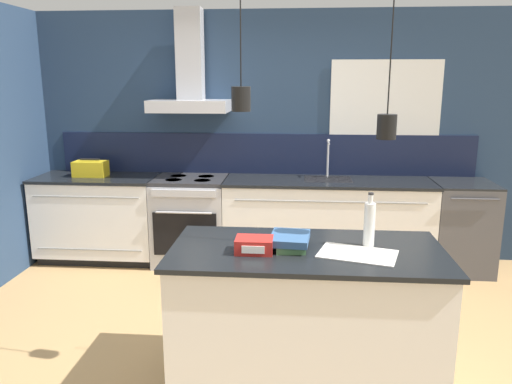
% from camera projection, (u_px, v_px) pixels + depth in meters
% --- Properties ---
extents(ground_plane, '(16.00, 16.00, 0.00)m').
position_uv_depth(ground_plane, '(245.00, 346.00, 3.65)').
color(ground_plane, tan).
rests_on(ground_plane, ground).
extents(wall_back, '(5.60, 2.54, 2.60)m').
position_uv_depth(wall_back, '(260.00, 132.00, 5.29)').
color(wall_back, navy).
rests_on(wall_back, ground_plane).
extents(counter_run_left, '(1.26, 0.64, 0.91)m').
position_uv_depth(counter_run_left, '(100.00, 218.00, 5.33)').
color(counter_run_left, black).
rests_on(counter_run_left, ground_plane).
extents(counter_run_sink, '(2.10, 0.64, 1.30)m').
position_uv_depth(counter_run_sink, '(327.00, 223.00, 5.14)').
color(counter_run_sink, black).
rests_on(counter_run_sink, ground_plane).
extents(oven_range, '(0.74, 0.66, 0.91)m').
position_uv_depth(oven_range, '(191.00, 220.00, 5.24)').
color(oven_range, '#B5B5BA').
rests_on(oven_range, ground_plane).
extents(dishwasher, '(0.58, 0.65, 0.91)m').
position_uv_depth(dishwasher, '(460.00, 226.00, 5.03)').
color(dishwasher, '#4C4C51').
rests_on(dishwasher, ground_plane).
extents(kitchen_island, '(1.66, 0.82, 0.91)m').
position_uv_depth(kitchen_island, '(305.00, 317.00, 3.12)').
color(kitchen_island, black).
rests_on(kitchen_island, ground_plane).
extents(bottle_on_island, '(0.07, 0.07, 0.34)m').
position_uv_depth(bottle_on_island, '(369.00, 224.00, 3.03)').
color(bottle_on_island, silver).
rests_on(bottle_on_island, kitchen_island).
extents(book_stack, '(0.25, 0.31, 0.08)m').
position_uv_depth(book_stack, '(290.00, 241.00, 3.02)').
color(book_stack, '#4C7F4C').
rests_on(book_stack, kitchen_island).
extents(red_supply_box, '(0.22, 0.17, 0.09)m').
position_uv_depth(red_supply_box, '(254.00, 245.00, 2.94)').
color(red_supply_box, red).
rests_on(red_supply_box, kitchen_island).
extents(paper_pile, '(0.50, 0.40, 0.01)m').
position_uv_depth(paper_pile, '(358.00, 254.00, 2.92)').
color(paper_pile, silver).
rests_on(paper_pile, kitchen_island).
extents(yellow_toolbox, '(0.34, 0.18, 0.19)m').
position_uv_depth(yellow_toolbox, '(91.00, 169.00, 5.21)').
color(yellow_toolbox, gold).
rests_on(yellow_toolbox, counter_run_left).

